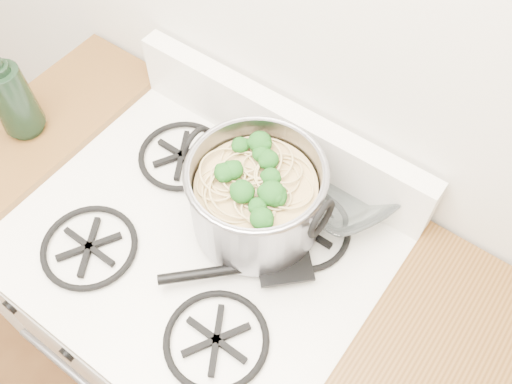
% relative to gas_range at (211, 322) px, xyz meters
% --- Properties ---
extents(gas_range, '(0.76, 0.66, 0.92)m').
position_rel_gas_range_xyz_m(gas_range, '(0.00, 0.00, 0.00)').
color(gas_range, white).
rests_on(gas_range, ground).
extents(counter_left, '(0.25, 0.65, 0.92)m').
position_rel_gas_range_xyz_m(counter_left, '(-0.51, 0.00, 0.02)').
color(counter_left, silver).
rests_on(counter_left, ground).
extents(stock_pot, '(0.31, 0.28, 0.19)m').
position_rel_gas_range_xyz_m(stock_pot, '(0.08, 0.11, 0.57)').
color(stock_pot, gray).
rests_on(stock_pot, gas_range).
extents(spatula, '(0.42, 0.42, 0.02)m').
position_rel_gas_range_xyz_m(spatula, '(0.19, 0.06, 0.50)').
color(spatula, black).
rests_on(spatula, gas_range).
extents(glass_bowl, '(0.14, 0.14, 0.03)m').
position_rel_gas_range_xyz_m(glass_bowl, '(0.18, 0.28, 0.50)').
color(glass_bowl, white).
rests_on(glass_bowl, gas_range).
extents(bottle, '(0.11, 0.11, 0.26)m').
position_rel_gas_range_xyz_m(bottle, '(-0.52, -0.01, 0.61)').
color(bottle, black).
rests_on(bottle, counter_left).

